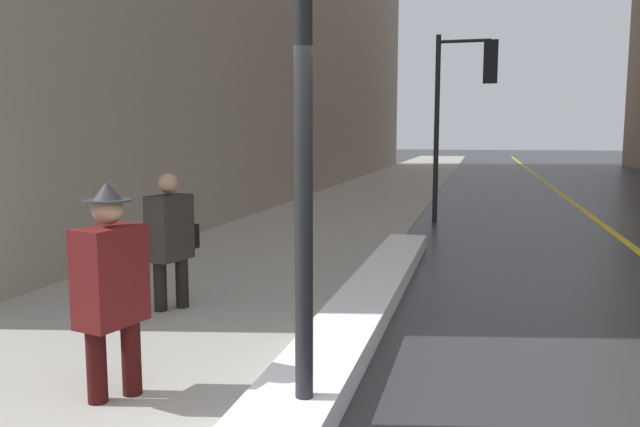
% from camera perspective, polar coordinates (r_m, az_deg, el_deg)
% --- Properties ---
extents(sidewalk_slab, '(4.00, 80.00, 0.01)m').
position_cam_1_polar(sidewalk_slab, '(18.32, 3.75, 1.12)').
color(sidewalk_slab, '#9E9B93').
rests_on(sidewalk_slab, ground).
extents(road_centre_stripe, '(0.16, 80.00, 0.00)m').
position_cam_1_polar(road_centre_stripe, '(18.20, 22.65, 0.52)').
color(road_centre_stripe, gold).
rests_on(road_centre_stripe, ground).
extents(snow_bank_curb, '(0.63, 8.14, 0.22)m').
position_cam_1_polar(snow_bank_curb, '(7.10, 4.34, -7.87)').
color(snow_bank_curb, white).
rests_on(snow_bank_curb, ground).
extents(traffic_light_near, '(1.31, 0.32, 4.09)m').
position_cam_1_polar(traffic_light_near, '(14.08, 13.43, 11.14)').
color(traffic_light_near, black).
rests_on(traffic_light_near, ground).
extents(pedestrian_in_fedora, '(0.40, 0.55, 1.62)m').
position_cam_1_polar(pedestrian_in_fedora, '(4.79, -18.58, -6.03)').
color(pedestrian_in_fedora, '#340C0C').
rests_on(pedestrian_in_fedora, ground).
extents(pedestrian_in_glasses, '(0.39, 0.73, 1.53)m').
position_cam_1_polar(pedestrian_in_glasses, '(7.10, -13.50, -1.93)').
color(pedestrian_in_glasses, black).
rests_on(pedestrian_in_glasses, ground).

